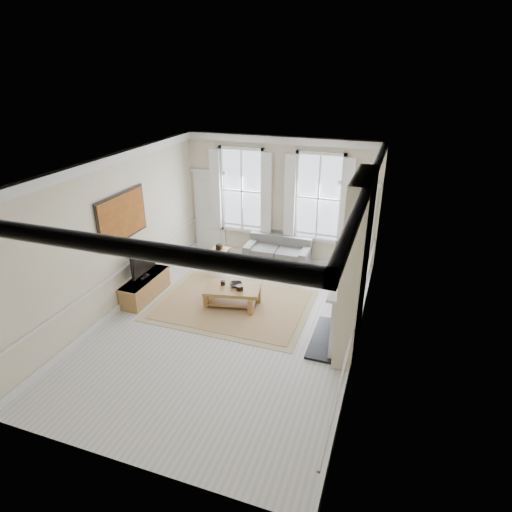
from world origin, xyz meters
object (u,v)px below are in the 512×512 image
at_px(coffee_table, 232,291).
at_px(tv_stand, 145,287).
at_px(sofa, 278,255).
at_px(side_table, 219,253).

distance_m(coffee_table, tv_stand, 2.10).
bearing_deg(coffee_table, sofa, 67.78).
relative_size(sofa, tv_stand, 1.17).
relative_size(side_table, tv_stand, 0.38).
xyz_separation_m(coffee_table, tv_stand, (-2.07, -0.32, -0.12)).
distance_m(side_table, tv_stand, 2.25).
relative_size(sofa, side_table, 3.06).
xyz_separation_m(side_table, coffee_table, (1.05, -1.68, -0.07)).
distance_m(sofa, coffee_table, 2.32).
bearing_deg(tv_stand, sofa, 46.49).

